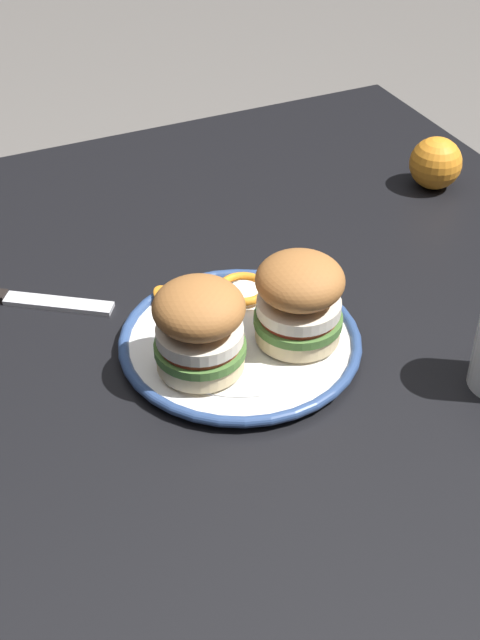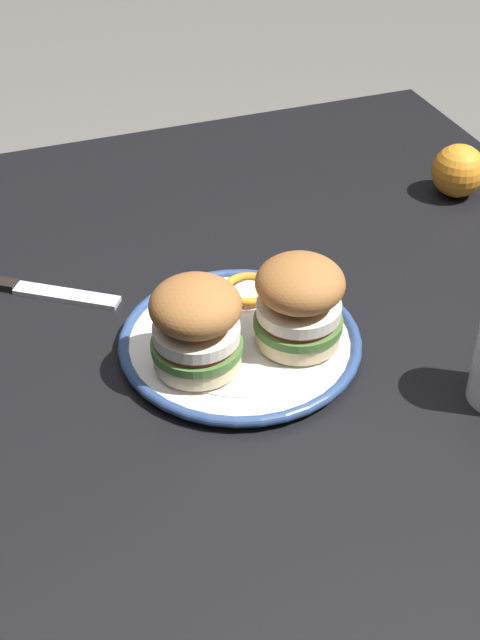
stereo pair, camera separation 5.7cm
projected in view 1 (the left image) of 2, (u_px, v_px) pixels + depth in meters
name	position (u px, v px, depth m)	size (l,w,h in m)	color
dining_table	(269.00, 397.00, 1.04)	(1.10, 0.97, 0.72)	black
dinner_plate	(240.00, 342.00, 0.95)	(0.27, 0.27, 0.02)	white
sandwich_half_left	(299.00, 299.00, 0.92)	(0.10, 0.10, 0.10)	beige
sandwich_half_right	(199.00, 326.00, 0.88)	(0.11, 0.11, 0.10)	beige
orange_peel_curled	(243.00, 289.00, 1.01)	(0.06, 0.06, 0.01)	orange
orange_peel_strip_long	(173.00, 302.00, 0.99)	(0.08, 0.04, 0.01)	orange
whole_orange	(436.00, 163.00, 1.22)	(0.07, 0.07, 0.07)	orange
table_knife	(9.00, 298.00, 1.03)	(0.14, 0.19, 0.01)	silver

